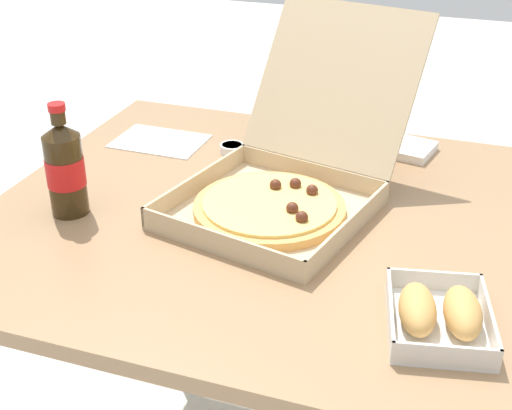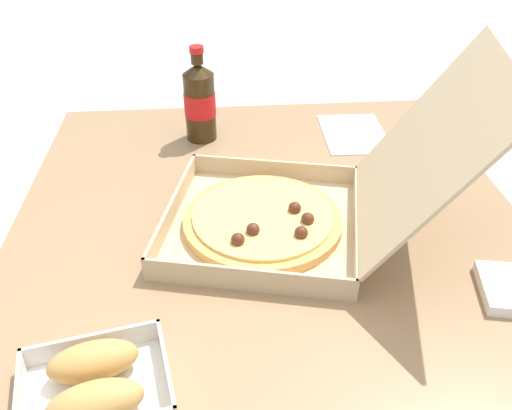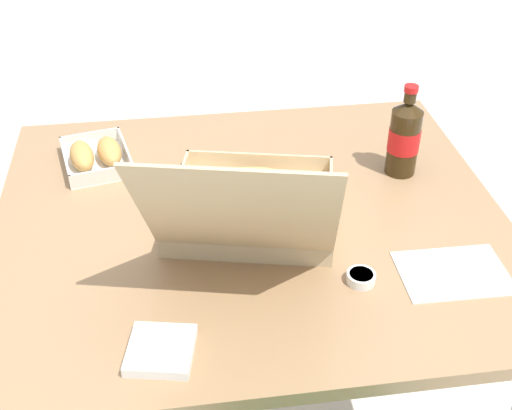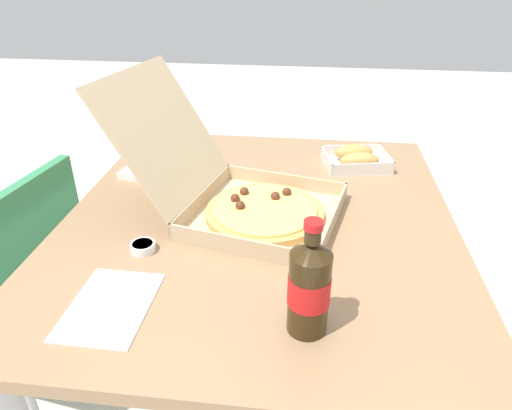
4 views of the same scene
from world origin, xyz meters
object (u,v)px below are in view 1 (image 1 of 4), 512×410
pizza_box_open (283,183)px  dipping_sauce_cup (232,148)px  cola_bottle (65,168)px  bread_side_box (439,314)px  paper_menu (160,141)px  chair (343,182)px  napkin_pile (408,149)px

pizza_box_open → dipping_sauce_cup: size_ratio=10.74×
cola_bottle → bread_side_box: bearing=-10.6°
cola_bottle → paper_menu: 0.38m
chair → dipping_sauce_cup: chair is taller
cola_bottle → dipping_sauce_cup: size_ratio=4.00×
pizza_box_open → cola_bottle: (-0.38, -0.16, 0.05)m
chair → dipping_sauce_cup: (-0.17, -0.48, 0.29)m
bread_side_box → paper_menu: (-0.71, 0.51, -0.02)m
pizza_box_open → chair: bearing=91.4°
pizza_box_open → bread_side_box: pizza_box_open is taller
cola_bottle → napkin_pile: cola_bottle is taller
chair → napkin_pile: bearing=-58.6°
bread_side_box → paper_menu: 0.87m
chair → cola_bottle: 1.00m
bread_side_box → pizza_box_open: bearing=138.5°
napkin_pile → dipping_sauce_cup: bearing=-161.2°
bread_side_box → paper_menu: bearing=144.5°
bread_side_box → napkin_pile: (-0.14, 0.63, -0.02)m
dipping_sauce_cup → bread_side_box: bearing=-43.9°
chair → bread_side_box: 1.09m
bread_side_box → napkin_pile: size_ratio=1.97×
cola_bottle → napkin_pile: size_ratio=2.04×
chair → dipping_sauce_cup: bearing=-109.4°
bread_side_box → paper_menu: bread_side_box is taller
paper_menu → dipping_sauce_cup: dipping_sauce_cup is taller
pizza_box_open → bread_side_box: size_ratio=2.77×
bread_side_box → cola_bottle: size_ratio=0.97×
chair → napkin_pile: 0.50m
bread_side_box → dipping_sauce_cup: (-0.52, 0.50, -0.01)m
chair → cola_bottle: bearing=-113.3°
cola_bottle → paper_menu: cola_bottle is taller
paper_menu → dipping_sauce_cup: bearing=0.3°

